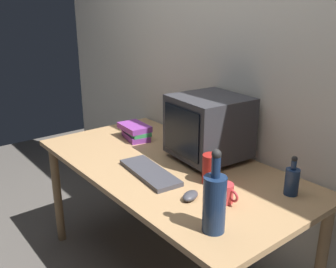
{
  "coord_description": "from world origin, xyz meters",
  "views": [
    {
      "loc": [
        1.51,
        -1.2,
        1.6
      ],
      "look_at": [
        0.0,
        0.0,
        0.93
      ],
      "focal_mm": 39.9,
      "sensor_mm": 36.0,
      "label": 1
    }
  ],
  "objects_px": {
    "crt_monitor": "(209,127)",
    "mug": "(225,193)",
    "bottle_tall": "(214,201)",
    "computer_mouse": "(190,196)",
    "bottle_short": "(292,180)",
    "keyboard": "(150,172)",
    "metal_canister": "(211,169)",
    "book_stack": "(135,131)"
  },
  "relations": [
    {
      "from": "book_stack",
      "to": "mug",
      "type": "relative_size",
      "value": 2.09
    },
    {
      "from": "computer_mouse",
      "to": "bottle_short",
      "type": "bearing_deg",
      "value": 36.62
    },
    {
      "from": "bottle_short",
      "to": "book_stack",
      "type": "bearing_deg",
      "value": -172.77
    },
    {
      "from": "bottle_tall",
      "to": "book_stack",
      "type": "bearing_deg",
      "value": 161.75
    },
    {
      "from": "keyboard",
      "to": "crt_monitor",
      "type": "bearing_deg",
      "value": 91.45
    },
    {
      "from": "keyboard",
      "to": "metal_canister",
      "type": "bearing_deg",
      "value": 41.26
    },
    {
      "from": "crt_monitor",
      "to": "bottle_tall",
      "type": "distance_m",
      "value": 0.74
    },
    {
      "from": "book_stack",
      "to": "metal_canister",
      "type": "height_order",
      "value": "metal_canister"
    },
    {
      "from": "bottle_tall",
      "to": "book_stack",
      "type": "xyz_separation_m",
      "value": [
        -1.09,
        0.36,
        -0.08
      ]
    },
    {
      "from": "computer_mouse",
      "to": "bottle_short",
      "type": "relative_size",
      "value": 0.51
    },
    {
      "from": "book_stack",
      "to": "metal_canister",
      "type": "xyz_separation_m",
      "value": [
        0.78,
        -0.07,
        0.02
      ]
    },
    {
      "from": "crt_monitor",
      "to": "book_stack",
      "type": "relative_size",
      "value": 1.67
    },
    {
      "from": "keyboard",
      "to": "metal_canister",
      "type": "relative_size",
      "value": 2.8
    },
    {
      "from": "bottle_tall",
      "to": "metal_canister",
      "type": "height_order",
      "value": "bottle_tall"
    },
    {
      "from": "bottle_short",
      "to": "mug",
      "type": "xyz_separation_m",
      "value": [
        -0.14,
        -0.3,
        -0.03
      ]
    },
    {
      "from": "crt_monitor",
      "to": "mug",
      "type": "height_order",
      "value": "crt_monitor"
    },
    {
      "from": "keyboard",
      "to": "book_stack",
      "type": "distance_m",
      "value": 0.58
    },
    {
      "from": "bottle_tall",
      "to": "mug",
      "type": "distance_m",
      "value": 0.25
    },
    {
      "from": "crt_monitor",
      "to": "bottle_short",
      "type": "distance_m",
      "value": 0.57
    },
    {
      "from": "bottle_short",
      "to": "metal_canister",
      "type": "height_order",
      "value": "bottle_short"
    },
    {
      "from": "book_stack",
      "to": "metal_canister",
      "type": "relative_size",
      "value": 1.67
    },
    {
      "from": "bottle_short",
      "to": "mug",
      "type": "bearing_deg",
      "value": -115.29
    },
    {
      "from": "bottle_tall",
      "to": "book_stack",
      "type": "relative_size",
      "value": 1.38
    },
    {
      "from": "mug",
      "to": "metal_canister",
      "type": "bearing_deg",
      "value": 153.8
    },
    {
      "from": "keyboard",
      "to": "bottle_tall",
      "type": "relative_size",
      "value": 1.22
    },
    {
      "from": "crt_monitor",
      "to": "metal_canister",
      "type": "bearing_deg",
      "value": -41.53
    },
    {
      "from": "crt_monitor",
      "to": "computer_mouse",
      "type": "bearing_deg",
      "value": -53.39
    },
    {
      "from": "bottle_tall",
      "to": "computer_mouse",
      "type": "bearing_deg",
      "value": 158.56
    },
    {
      "from": "crt_monitor",
      "to": "bottle_tall",
      "type": "height_order",
      "value": "crt_monitor"
    },
    {
      "from": "computer_mouse",
      "to": "bottle_short",
      "type": "xyz_separation_m",
      "value": [
        0.26,
        0.4,
        0.05
      ]
    },
    {
      "from": "bottle_short",
      "to": "mug",
      "type": "distance_m",
      "value": 0.33
    },
    {
      "from": "computer_mouse",
      "to": "mug",
      "type": "bearing_deg",
      "value": 21.3
    },
    {
      "from": "crt_monitor",
      "to": "metal_canister",
      "type": "height_order",
      "value": "crt_monitor"
    },
    {
      "from": "keyboard",
      "to": "bottle_short",
      "type": "relative_size",
      "value": 2.16
    },
    {
      "from": "keyboard",
      "to": "bottle_tall",
      "type": "height_order",
      "value": "bottle_tall"
    },
    {
      "from": "crt_monitor",
      "to": "metal_canister",
      "type": "distance_m",
      "value": 0.33
    },
    {
      "from": "crt_monitor",
      "to": "mug",
      "type": "relative_size",
      "value": 3.48
    },
    {
      "from": "bottle_short",
      "to": "book_stack",
      "type": "height_order",
      "value": "bottle_short"
    },
    {
      "from": "keyboard",
      "to": "book_stack",
      "type": "xyz_separation_m",
      "value": [
        -0.52,
        0.26,
        0.04
      ]
    },
    {
      "from": "crt_monitor",
      "to": "book_stack",
      "type": "bearing_deg",
      "value": -166.09
    },
    {
      "from": "crt_monitor",
      "to": "keyboard",
      "type": "bearing_deg",
      "value": -95.08
    },
    {
      "from": "keyboard",
      "to": "book_stack",
      "type": "relative_size",
      "value": 1.67
    }
  ]
}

